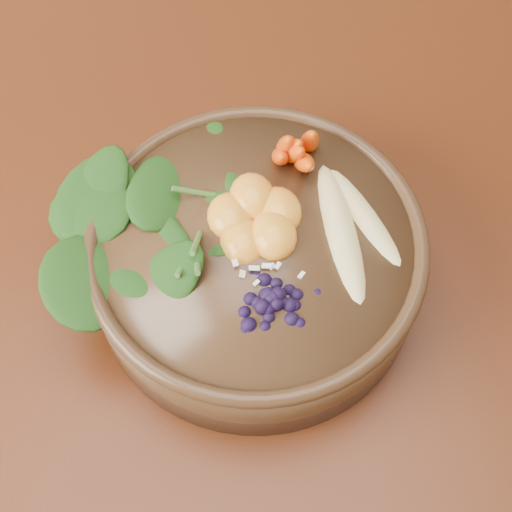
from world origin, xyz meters
TOP-DOWN VIEW (x-y plane):
  - ground at (0.00, 0.00)m, footprint 4.00×4.00m
  - dining_table at (0.00, 0.00)m, footprint 1.60×0.90m
  - stoneware_bowl at (0.08, -0.04)m, footprint 0.29×0.29m
  - kale_heap at (0.04, 0.02)m, footprint 0.19×0.17m
  - carrot_cluster at (0.13, 0.03)m, footprint 0.06×0.06m
  - banana_halves at (0.16, -0.04)m, footprint 0.07×0.16m
  - mandarin_cluster at (0.08, -0.02)m, footprint 0.08×0.09m
  - blueberry_pile at (0.08, -0.10)m, footprint 0.13×0.10m
  - coconut_flakes at (0.08, -0.06)m, footprint 0.09×0.07m

SIDE VIEW (x-z plane):
  - ground at x=0.00m, z-range 0.00..0.00m
  - dining_table at x=0.00m, z-range 0.28..1.03m
  - stoneware_bowl at x=0.08m, z-range 0.75..0.82m
  - coconut_flakes at x=0.08m, z-range 0.82..0.83m
  - banana_halves at x=0.16m, z-range 0.82..0.85m
  - mandarin_cluster at x=0.08m, z-range 0.82..0.86m
  - blueberry_pile at x=0.08m, z-range 0.82..0.86m
  - kale_heap at x=0.04m, z-range 0.82..0.87m
  - carrot_cluster at x=0.13m, z-range 0.82..0.90m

